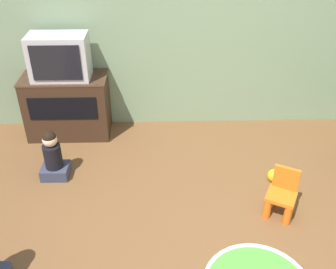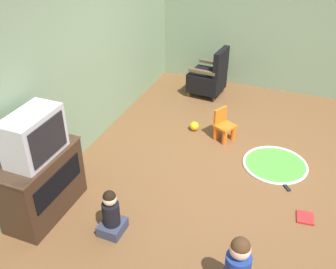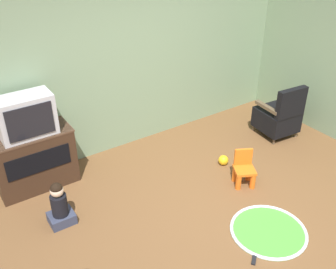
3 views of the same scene
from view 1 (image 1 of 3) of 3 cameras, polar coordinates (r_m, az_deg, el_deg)
The scene contains 7 objects.
ground_plane at distance 3.67m, azimuth 6.36°, elevation -14.97°, with size 30.00×30.00×0.00m, color brown.
wall_back at distance 4.83m, azimuth 3.01°, elevation 15.43°, with size 5.82×0.12×2.55m.
tv_cabinet at distance 4.98m, azimuth -14.38°, elevation 4.14°, with size 1.01×0.48×0.78m.
television at distance 4.70m, azimuth -15.50°, elevation 10.79°, with size 0.66×0.37×0.51m.
yellow_kid_chair at distance 3.91m, azimuth 16.14°, elevation -8.70°, with size 0.35×0.35×0.48m.
child_watching_left at distance 4.35m, azimuth -16.34°, elevation -3.20°, with size 0.29×0.26×0.56m.
toy_ball at distance 4.36m, azimuth 15.15°, elevation -5.77°, with size 0.14×0.14×0.14m.
Camera 1 is at (-0.46, -2.44, 2.69)m, focal length 42.00 mm.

